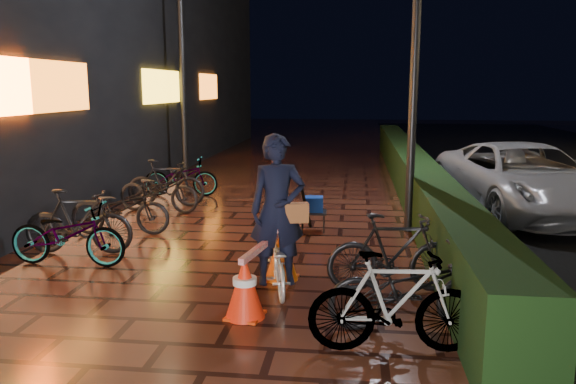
# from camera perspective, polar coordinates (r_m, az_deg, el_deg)

# --- Properties ---
(ground) EXTENTS (80.00, 80.00, 0.00)m
(ground) POSITION_cam_1_polar(r_m,az_deg,el_deg) (7.06, -9.42, -11.03)
(ground) COLOR #381911
(ground) RESTS_ON ground
(hedge) EXTENTS (0.70, 20.00, 1.00)m
(hedge) POSITION_cam_1_polar(r_m,az_deg,el_deg) (14.51, 12.32, 2.10)
(hedge) COLOR black
(hedge) RESTS_ON ground
(van) EXTENTS (3.16, 5.49, 1.44)m
(van) POSITION_cam_1_polar(r_m,az_deg,el_deg) (12.52, 22.79, 1.23)
(van) COLOR #9F9FA3
(van) RESTS_ON ground
(storefront_block) EXTENTS (12.09, 22.00, 9.00)m
(storefront_block) POSITION_cam_1_polar(r_m,az_deg,el_deg) (21.21, -26.63, 14.70)
(storefront_block) COLOR black
(storefront_block) RESTS_ON ground
(lamp_post_hedge) EXTENTS (0.54, 0.22, 5.68)m
(lamp_post_hedge) POSITION_cam_1_polar(r_m,az_deg,el_deg) (10.20, 12.77, 13.37)
(lamp_post_hedge) COLOR black
(lamp_post_hedge) RESTS_ON ground
(lamp_post_sf) EXTENTS (0.55, 0.23, 5.75)m
(lamp_post_sf) POSITION_cam_1_polar(r_m,az_deg,el_deg) (16.13, -10.69, 12.47)
(lamp_post_sf) COLOR black
(lamp_post_sf) RESTS_ON ground
(cyclist) EXTENTS (0.83, 1.49, 2.03)m
(cyclist) POSITION_cam_1_polar(r_m,az_deg,el_deg) (7.12, -1.09, -4.32)
(cyclist) COLOR silver
(cyclist) RESTS_ON ground
(traffic_barrier) EXTENTS (0.70, 1.78, 0.72)m
(traffic_barrier) POSITION_cam_1_polar(r_m,az_deg,el_deg) (7.06, -2.37, -7.81)
(traffic_barrier) COLOR #FC260D
(traffic_barrier) RESTS_ON ground
(cart_assembly) EXTENTS (0.51, 0.53, 0.91)m
(cart_assembly) POSITION_cam_1_polar(r_m,az_deg,el_deg) (10.17, 2.51, -1.43)
(cart_assembly) COLOR black
(cart_assembly) RESTS_ON ground
(parked_bikes_storefront) EXTENTS (2.01, 6.13, 1.03)m
(parked_bikes_storefront) POSITION_cam_1_polar(r_m,az_deg,el_deg) (11.14, -15.14, -0.67)
(parked_bikes_storefront) COLOR black
(parked_bikes_storefront) RESTS_ON ground
(parked_bikes_hedge) EXTENTS (1.99, 2.34, 1.03)m
(parked_bikes_hedge) POSITION_cam_1_polar(r_m,az_deg,el_deg) (6.39, 11.34, -8.70)
(parked_bikes_hedge) COLOR black
(parked_bikes_hedge) RESTS_ON ground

